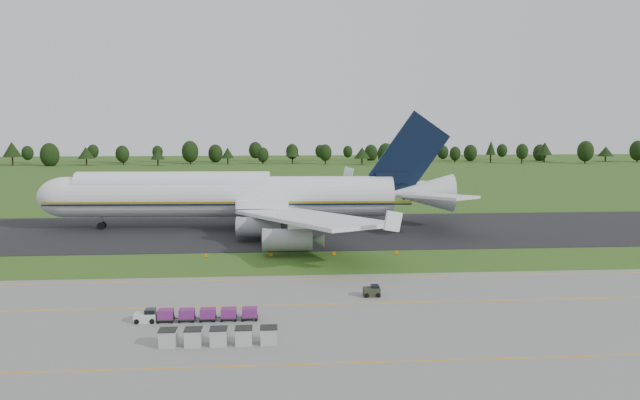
{
  "coord_description": "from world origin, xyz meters",
  "views": [
    {
      "loc": [
        -1.26,
        -92.72,
        21.4
      ],
      "look_at": [
        5.82,
        2.0,
        9.36
      ],
      "focal_mm": 35.0,
      "sensor_mm": 36.0,
      "label": 1
    }
  ],
  "objects": [
    {
      "name": "utility_cart",
      "position": [
        10.6,
        -19.08,
        0.61
      ],
      "size": [
        2.04,
        1.42,
        1.12
      ],
      "color": "#2B2F21",
      "rests_on": "apron"
    },
    {
      "name": "baggage_train",
      "position": [
        -9.85,
        -27.08,
        0.78
      ],
      "size": [
        13.14,
        1.39,
        1.34
      ],
      "color": "silver",
      "rests_on": "apron"
    },
    {
      "name": "uld_row",
      "position": [
        -6.66,
        -34.53,
        0.89
      ],
      "size": [
        11.27,
        1.67,
        1.65
      ],
      "color": "#A9A9A9",
      "rests_on": "apron"
    },
    {
      "name": "apron_markings",
      "position": [
        0.0,
        -26.98,
        0.06
      ],
      "size": [
        300.0,
        30.2,
        0.01
      ],
      "color": "orange",
      "rests_on": "apron"
    },
    {
      "name": "apron",
      "position": [
        0.0,
        -34.0,
        0.03
      ],
      "size": [
        300.0,
        52.0,
        0.06
      ],
      "primitive_type": "cube",
      "color": "slate",
      "rests_on": "ground"
    },
    {
      "name": "taxiway",
      "position": [
        0.0,
        28.0,
        0.04
      ],
      "size": [
        300.0,
        40.0,
        0.08
      ],
      "primitive_type": "cube",
      "color": "black",
      "rests_on": "ground"
    },
    {
      "name": "ground",
      "position": [
        0.0,
        0.0,
        0.0
      ],
      "size": [
        600.0,
        600.0,
        0.0
      ],
      "primitive_type": "plane",
      "color": "#2F5218",
      "rests_on": "ground"
    },
    {
      "name": "edge_markers",
      "position": [
        3.26,
        4.84,
        0.27
      ],
      "size": [
        30.92,
        0.3,
        0.6
      ],
      "color": "orange",
      "rests_on": "ground"
    },
    {
      "name": "aircraft",
      "position": [
        -8.4,
        31.51,
        6.71
      ],
      "size": [
        83.46,
        81.51,
        23.49
      ],
      "color": "white",
      "rests_on": "ground"
    },
    {
      "name": "tree_line",
      "position": [
        9.01,
        221.13,
        5.93
      ],
      "size": [
        527.76,
        22.72,
        11.49
      ],
      "color": "black",
      "rests_on": "ground"
    }
  ]
}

